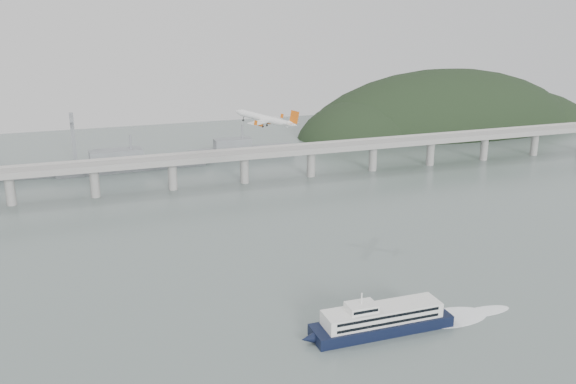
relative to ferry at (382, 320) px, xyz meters
name	(u,v)px	position (x,y,z in m)	size (l,w,h in m)	color
ground	(335,317)	(-12.03, 15.59, -4.62)	(900.00, 900.00, 0.00)	slate
bridge	(214,161)	(-13.18, 215.59, 13.03)	(800.00, 22.00, 23.90)	gray
headland	(454,145)	(273.14, 347.34, -23.96)	(365.00, 155.00, 156.00)	black
ferry	(382,320)	(0.00, 0.00, 0.00)	(90.19, 16.11, 17.03)	black
airliner	(266,119)	(-12.11, 102.46, 59.97)	(29.01, 27.62, 9.41)	silver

